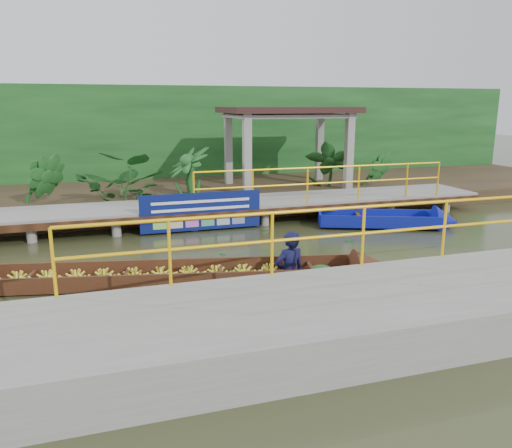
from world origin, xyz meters
name	(u,v)px	position (x,y,z in m)	size (l,w,h in m)	color
ground	(261,255)	(0.00, 0.00, 0.00)	(80.00, 80.00, 0.00)	#292E17
land_strip	(197,191)	(0.00, 7.50, 0.23)	(30.00, 8.00, 0.45)	#2F2317
far_dock	(224,205)	(0.02, 3.43, 0.48)	(16.00, 2.06, 1.66)	gray
near_dock	(410,309)	(1.00, -4.20, 0.30)	(18.00, 2.40, 1.73)	gray
pavilion	(287,118)	(3.00, 6.30, 2.82)	(4.40, 3.00, 3.00)	gray
foliage_backdrop	(184,137)	(0.00, 10.00, 2.00)	(30.00, 0.80, 4.00)	#143E17
vendor_boat	(195,268)	(-1.71, -1.27, 0.27)	(8.70, 2.64, 2.12)	#37170F
moored_blue_boat	(412,221)	(4.76, 1.26, 0.16)	(3.85, 2.28, 0.90)	#0C1489
blue_banner	(201,211)	(-0.83, 2.48, 0.56)	(3.20, 0.04, 1.00)	navy
tropical_plants	(183,177)	(-0.82, 5.30, 1.08)	(14.00, 1.00, 1.25)	#143E17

